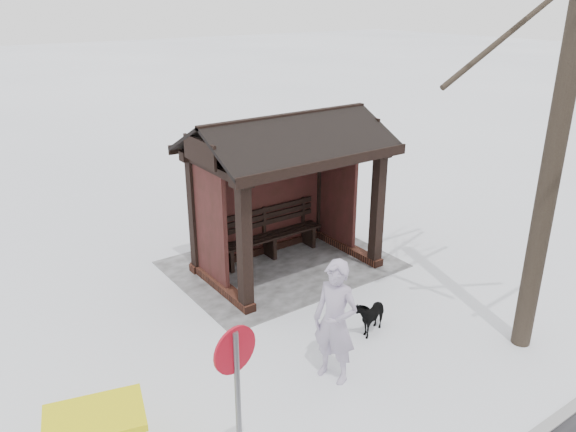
% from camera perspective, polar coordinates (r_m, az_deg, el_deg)
% --- Properties ---
extents(ground, '(120.00, 120.00, 0.00)m').
position_cam_1_polar(ground, '(11.21, -0.07, -5.32)').
color(ground, white).
rests_on(ground, ground).
extents(kerb, '(120.00, 0.15, 0.06)m').
position_cam_1_polar(kerb, '(8.13, 24.40, -19.25)').
color(kerb, gray).
rests_on(kerb, ground).
extents(trampled_patch, '(4.20, 3.20, 0.02)m').
position_cam_1_polar(trampled_patch, '(11.35, -0.66, -4.91)').
color(trampled_patch, '#999A9F').
rests_on(trampled_patch, ground).
extents(bus_shelter, '(3.60, 2.40, 3.09)m').
position_cam_1_polar(bus_shelter, '(10.53, -0.58, 5.56)').
color(bus_shelter, '#341A13').
rests_on(bus_shelter, ground).
extents(pedestrian, '(0.63, 0.77, 1.81)m').
position_cam_1_polar(pedestrian, '(7.82, 4.83, -10.67)').
color(pedestrian, '#A699B3').
rests_on(pedestrian, ground).
extents(dog, '(0.79, 0.55, 0.61)m').
position_cam_1_polar(dog, '(9.22, 8.25, -9.82)').
color(dog, black).
rests_on(dog, ground).
extents(road_sign, '(0.52, 0.13, 2.05)m').
position_cam_1_polar(road_sign, '(5.91, -5.30, -15.68)').
color(road_sign, slate).
rests_on(road_sign, ground).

